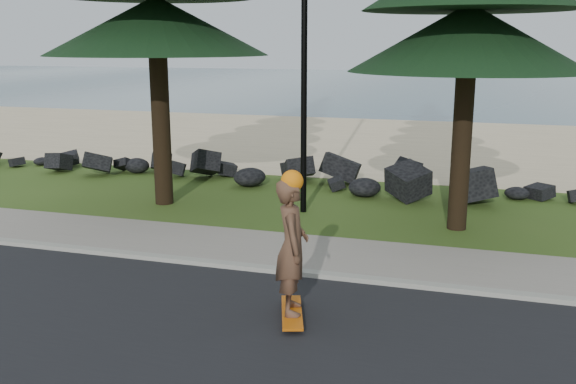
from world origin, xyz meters
name	(u,v)px	position (x,y,z in m)	size (l,w,h in m)	color
ground	(258,254)	(0.00, 0.00, 0.00)	(160.00, 160.00, 0.00)	#37561A
road	(136,366)	(0.00, -4.50, 0.01)	(160.00, 7.00, 0.02)	black
kerb	(241,267)	(0.00, -0.90, 0.05)	(160.00, 0.20, 0.10)	#A19E91
sidewalk	(262,248)	(0.00, 0.20, 0.04)	(160.00, 2.00, 0.08)	gray
beach_sand	(378,142)	(0.00, 14.50, 0.01)	(160.00, 15.00, 0.01)	#CBB487
ocean	(440,85)	(0.00, 51.00, 0.00)	(160.00, 58.00, 0.01)	#375B6A
seawall_boulders	(327,190)	(0.00, 5.60, 0.00)	(60.00, 2.40, 1.10)	black
lamp_post	(304,30)	(0.00, 3.20, 4.13)	(0.25, 0.14, 8.14)	black
skateboarder	(292,247)	(1.44, -2.63, 1.09)	(0.66, 1.20, 2.17)	#C65A0B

